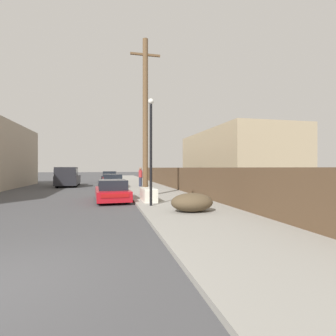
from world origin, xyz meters
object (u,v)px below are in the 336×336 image
(car_parked_far, at_px, (110,177))
(street_lamp, at_px, (151,144))
(pickup_truck, at_px, (68,177))
(car_parked_mid, at_px, (112,182))
(utility_pole, at_px, (145,116))
(parked_sports_car_red, at_px, (112,191))
(brush_pile, at_px, (192,202))
(discarded_fridge, at_px, (149,195))
(pedestrian, at_px, (140,177))

(car_parked_far, xyz_separation_m, street_lamp, (1.69, -22.37, 2.28))
(car_parked_far, relative_size, pickup_truck, 0.74)
(car_parked_mid, xyz_separation_m, utility_pole, (1.81, -8.51, 4.36))
(parked_sports_car_red, bearing_deg, car_parked_mid, 85.59)
(street_lamp, xyz_separation_m, brush_pile, (1.31, -1.98, -2.45))
(parked_sports_car_red, xyz_separation_m, street_lamp, (1.70, -3.16, 2.39))
(car_parked_mid, xyz_separation_m, car_parked_far, (-0.17, 10.00, 0.05))
(discarded_fridge, distance_m, street_lamp, 2.98)
(discarded_fridge, relative_size, car_parked_mid, 0.42)
(car_parked_mid, bearing_deg, discarded_fridge, -82.43)
(parked_sports_car_red, bearing_deg, discarded_fridge, -42.90)
(discarded_fridge, distance_m, car_parked_far, 20.81)
(discarded_fridge, bearing_deg, brush_pile, -73.00)
(discarded_fridge, xyz_separation_m, pickup_truck, (-5.92, 13.83, 0.49))
(pickup_truck, distance_m, pedestrian, 7.47)
(car_parked_far, height_order, brush_pile, car_parked_far)
(pedestrian, bearing_deg, discarded_fridge, -94.64)
(discarded_fridge, bearing_deg, car_parked_far, 94.09)
(parked_sports_car_red, relative_size, utility_pole, 0.48)
(parked_sports_car_red, bearing_deg, brush_pile, -62.97)
(utility_pole, bearing_deg, pickup_truck, 117.56)
(car_parked_mid, height_order, pedestrian, pedestrian)
(utility_pole, bearing_deg, discarded_fridge, -93.66)
(discarded_fridge, distance_m, pickup_truck, 15.05)
(car_parked_mid, bearing_deg, car_parked_far, 89.71)
(street_lamp, bearing_deg, pedestrian, 85.33)
(pickup_truck, height_order, brush_pile, pickup_truck)
(parked_sports_car_red, bearing_deg, utility_pole, 16.11)
(parked_sports_car_red, bearing_deg, street_lamp, -65.10)
(utility_pole, relative_size, brush_pile, 5.63)
(utility_pole, xyz_separation_m, street_lamp, (-0.28, -3.86, -2.02))
(pickup_truck, bearing_deg, car_parked_mid, 141.98)
(pickup_truck, relative_size, brush_pile, 3.39)
(car_parked_mid, height_order, street_lamp, street_lamp)
(discarded_fridge, bearing_deg, parked_sports_car_red, 139.48)
(pickup_truck, bearing_deg, discarded_fridge, 111.22)
(car_parked_far, bearing_deg, parked_sports_car_red, -86.53)
(parked_sports_car_red, bearing_deg, car_parked_far, 86.65)
(parked_sports_car_red, bearing_deg, pedestrian, 70.27)
(car_parked_mid, distance_m, car_parked_far, 10.00)
(parked_sports_car_red, relative_size, pedestrian, 2.59)
(discarded_fridge, xyz_separation_m, car_parked_far, (-1.83, 20.73, 0.20))
(parked_sports_car_red, height_order, pedestrian, pedestrian)
(utility_pole, distance_m, pedestrian, 9.39)
(discarded_fridge, bearing_deg, street_lamp, -95.84)
(car_parked_mid, height_order, utility_pole, utility_pole)
(discarded_fridge, height_order, car_parked_far, car_parked_far)
(pickup_truck, bearing_deg, street_lamp, 108.53)
(car_parked_mid, xyz_separation_m, street_lamp, (1.52, -12.37, 2.34))
(pedestrian, bearing_deg, car_parked_mid, 179.61)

